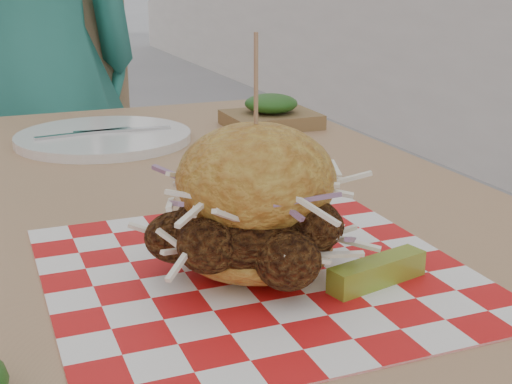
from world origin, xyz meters
TOP-DOWN VIEW (x-y plane):
  - diner at (-0.15, 1.14)m, footprint 0.64×0.50m
  - patio_table at (-0.12, 0.11)m, footprint 0.80×1.20m
  - patio_chair at (-0.14, 1.12)m, footprint 0.51×0.52m
  - paper_liner at (-0.08, -0.10)m, footprint 0.36×0.36m
  - sandwich at (-0.08, -0.10)m, footprint 0.18×0.18m
  - pickle_spear at (0.00, -0.17)m, footprint 0.10×0.04m
  - place_setting at (-0.12, 0.45)m, footprint 0.27×0.27m
  - kraft_tray at (0.17, 0.45)m, footprint 0.15×0.12m

SIDE VIEW (x-z plane):
  - patio_chair at x=-0.14m, z-range 0.08..1.03m
  - patio_table at x=-0.12m, z-range 0.30..1.05m
  - paper_liner at x=-0.08m, z-range 0.75..0.75m
  - place_setting at x=-0.12m, z-range 0.75..0.77m
  - pickle_spear at x=0.00m, z-range 0.75..0.77m
  - kraft_tray at x=0.17m, z-range 0.74..0.80m
  - diner at x=-0.15m, z-range 0.00..1.57m
  - sandwich at x=-0.08m, z-range 0.71..0.91m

